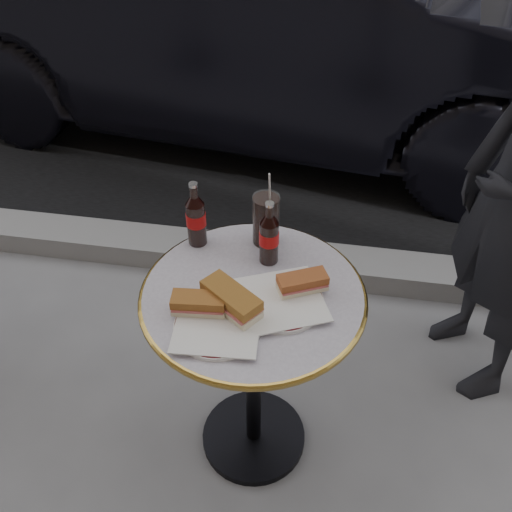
% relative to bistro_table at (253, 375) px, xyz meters
% --- Properties ---
extents(ground, '(80.00, 80.00, 0.00)m').
position_rel_bistro_table_xyz_m(ground, '(0.00, 0.00, -0.37)').
color(ground, gray).
rests_on(ground, ground).
extents(curb, '(40.00, 0.20, 0.12)m').
position_rel_bistro_table_xyz_m(curb, '(0.00, 0.90, -0.32)').
color(curb, gray).
rests_on(curb, ground).
extents(bistro_table, '(0.62, 0.62, 0.73)m').
position_rel_bistro_table_xyz_m(bistro_table, '(0.00, 0.00, 0.00)').
color(bistro_table, '#BAB2C4').
rests_on(bistro_table, ground).
extents(plate_left, '(0.25, 0.25, 0.01)m').
position_rel_bistro_table_xyz_m(plate_left, '(-0.07, -0.14, 0.37)').
color(plate_left, white).
rests_on(plate_left, bistro_table).
extents(plate_right, '(0.27, 0.27, 0.01)m').
position_rel_bistro_table_xyz_m(plate_right, '(0.08, -0.03, 0.37)').
color(plate_right, white).
rests_on(plate_right, bistro_table).
extents(sandwich_left_a, '(0.14, 0.08, 0.05)m').
position_rel_bistro_table_xyz_m(sandwich_left_a, '(-0.12, -0.10, 0.40)').
color(sandwich_left_a, '#985A26').
rests_on(sandwich_left_a, plate_left).
extents(sandwich_left_b, '(0.18, 0.16, 0.06)m').
position_rel_bistro_table_xyz_m(sandwich_left_b, '(-0.04, -0.08, 0.41)').
color(sandwich_left_b, '#935D25').
rests_on(sandwich_left_b, plate_left).
extents(sandwich_right, '(0.15, 0.11, 0.05)m').
position_rel_bistro_table_xyz_m(sandwich_right, '(0.13, 0.02, 0.40)').
color(sandwich_right, '#9A4E27').
rests_on(sandwich_right, plate_right).
extents(cola_bottle_left, '(0.07, 0.07, 0.21)m').
position_rel_bistro_table_xyz_m(cola_bottle_left, '(-0.20, 0.18, 0.47)').
color(cola_bottle_left, black).
rests_on(cola_bottle_left, bistro_table).
extents(cola_bottle_right, '(0.07, 0.07, 0.20)m').
position_rel_bistro_table_xyz_m(cola_bottle_right, '(0.02, 0.14, 0.47)').
color(cola_bottle_right, black).
rests_on(cola_bottle_right, bistro_table).
extents(cola_glass, '(0.08, 0.08, 0.16)m').
position_rel_bistro_table_xyz_m(cola_glass, '(0.00, 0.22, 0.45)').
color(cola_glass, black).
rests_on(cola_glass, bistro_table).
extents(parked_car, '(2.05, 4.55, 1.45)m').
position_rel_bistro_table_xyz_m(parked_car, '(-0.33, 2.30, 0.36)').
color(parked_car, black).
rests_on(parked_car, ground).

